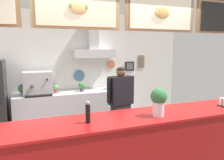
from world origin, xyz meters
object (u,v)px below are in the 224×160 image
shop_worker (121,106)px  potted_oregano (23,89)px  potted_basil (82,86)px  basil_vase (159,101)px  potted_sage (112,83)px  potted_rosemary (56,88)px  espresso_machine (38,83)px  pepper_grinder (88,112)px

shop_worker → potted_oregano: shop_worker is taller
potted_oregano → potted_basil: bearing=-2.3°
potted_basil → potted_oregano: potted_oregano is taller
basil_vase → potted_basil: bearing=98.1°
potted_sage → basil_vase: 2.70m
potted_sage → basil_vase: basil_vase is taller
basil_vase → potted_sage: bearing=81.9°
shop_worker → potted_rosemary: size_ratio=8.46×
espresso_machine → potted_oregano: (-0.29, 0.04, -0.11)m
espresso_machine → potted_basil: size_ratio=2.78×
espresso_machine → basil_vase: basil_vase is taller
espresso_machine → potted_sage: size_ratio=2.20×
potted_oregano → pepper_grinder: (0.72, -2.61, 0.14)m
basil_vase → pepper_grinder: size_ratio=1.38×
shop_worker → potted_rosemary: (-1.04, 1.23, 0.19)m
potted_rosemary → pepper_grinder: pepper_grinder is taller
shop_worker → potted_oregano: 2.15m
potted_sage → potted_rosemary: (-1.33, -0.01, -0.05)m
potted_basil → pepper_grinder: 2.62m
espresso_machine → potted_rosemary: 0.41m
shop_worker → basil_vase: bearing=73.9°
potted_basil → potted_sage: bearing=2.7°
potted_oregano → pepper_grinder: bearing=-74.5°
espresso_machine → basil_vase: 2.97m
pepper_grinder → espresso_machine: bearing=99.5°
potted_rosemary → espresso_machine: bearing=-178.6°
potted_sage → potted_basil: bearing=-177.3°
potted_basil → pepper_grinder: (-0.53, -2.56, 0.15)m
shop_worker → espresso_machine: (-1.43, 1.22, 0.33)m
potted_basil → potted_rosemary: size_ratio=1.16×
shop_worker → pepper_grinder: 1.72m
pepper_grinder → potted_rosemary: bearing=90.9°
potted_basil → pepper_grinder: pepper_grinder is taller
shop_worker → potted_sage: 1.30m
potted_rosemary → potted_oregano: (-0.68, 0.03, 0.03)m
basil_vase → potted_oregano: bearing=121.4°
potted_sage → potted_oregano: 2.02m
potted_sage → pepper_grinder: pepper_grinder is taller
shop_worker → basil_vase: 1.49m
espresso_machine → potted_basil: espresso_machine is taller
shop_worker → potted_sage: (0.29, 1.25, 0.24)m
potted_basil → potted_rosemary: bearing=177.6°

